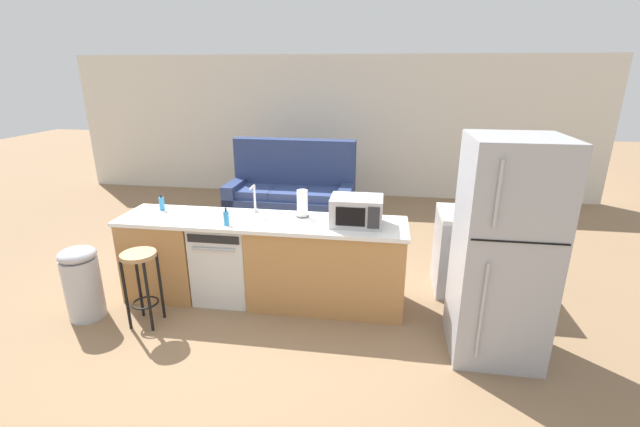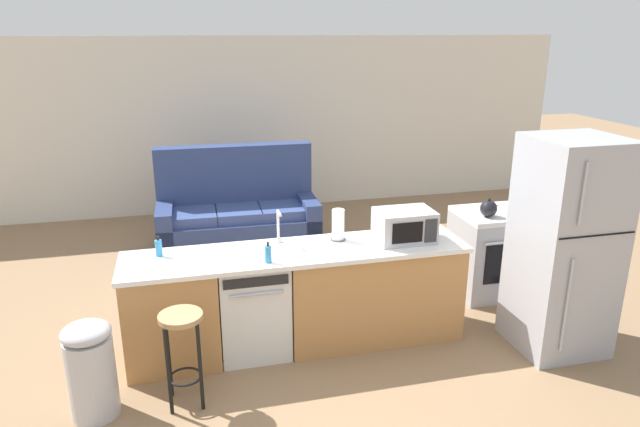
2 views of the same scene
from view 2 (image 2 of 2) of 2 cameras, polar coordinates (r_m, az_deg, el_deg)
name	(u,v)px [view 2 (image 2 of 2)]	position (r m, az deg, el deg)	size (l,w,h in m)	color
ground_plane	(282,345)	(5.23, -3.78, -13.01)	(24.00, 24.00, 0.00)	#896B4C
wall_back	(250,125)	(8.79, -7.00, 8.79)	(10.00, 0.06, 2.60)	silver
kitchen_counter	(308,300)	(5.07, -1.19, -8.63)	(2.94, 0.66, 0.90)	#B77F47
dishwasher	(253,306)	(4.99, -6.74, -9.18)	(0.58, 0.61, 0.84)	silver
stove_range	(492,252)	(6.27, 16.83, -3.73)	(0.76, 0.68, 0.90)	#A8AAB2
refrigerator	(565,246)	(5.26, 23.28, -3.03)	(0.72, 0.73, 1.87)	#A8AAB2
microwave	(404,226)	(5.07, 8.44, -1.20)	(0.50, 0.37, 0.28)	#B7B7BC
sink_faucet	(278,229)	(4.98, -4.18, -1.51)	(0.07, 0.18, 0.30)	silver
paper_towel_roll	(338,225)	(5.03, 1.82, -1.18)	(0.14, 0.14, 0.28)	#4C4C51
soap_bottle	(268,254)	(4.59, -5.21, -4.05)	(0.06, 0.06, 0.18)	#338CCC
dish_soap_bottle	(159,248)	(4.88, -15.83, -3.32)	(0.06, 0.06, 0.18)	#338CCC
kettle	(489,208)	(5.91, 16.52, 0.48)	(0.21, 0.17, 0.19)	black
bar_stool	(182,339)	(4.37, -13.61, -12.15)	(0.32, 0.32, 0.74)	tan
trash_bin	(91,369)	(4.52, -21.94, -14.20)	(0.35, 0.35, 0.74)	#B7B7BC
couch	(238,215)	(7.44, -8.25, -0.16)	(2.02, 0.94, 1.27)	navy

